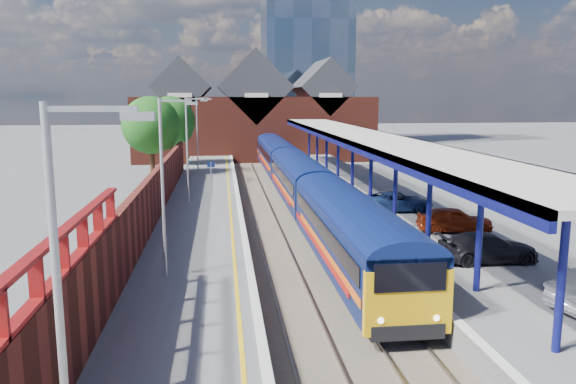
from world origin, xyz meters
The scene contains 23 objects.
ground centered at (0.00, 30.00, 0.00)m, with size 240.00×240.00×0.00m, color #5B5B5E.
ballast_bed centered at (0.00, 20.00, 0.03)m, with size 6.00×76.00×0.06m, color #473D33.
rails centered at (0.00, 20.00, 0.12)m, with size 4.51×76.00×0.14m.
left_platform centered at (-5.50, 20.00, 0.50)m, with size 5.00×76.00×1.00m, color #565659.
right_platform centered at (6.00, 20.00, 0.50)m, with size 6.00×76.00×1.00m, color #565659.
coping_left centered at (-3.15, 20.00, 1.02)m, with size 0.30×76.00×0.05m, color silver.
coping_right centered at (3.15, 20.00, 1.02)m, with size 0.30×76.00×0.05m, color silver.
yellow_line centered at (-3.75, 20.00, 1.01)m, with size 0.14×76.00×0.01m, color yellow.
train centered at (1.49, 33.09, 2.12)m, with size 2.87×65.90×3.45m.
canopy centered at (5.48, 21.95, 5.25)m, with size 4.50×52.00×4.48m.
lamp_post_a centered at (-6.36, -8.00, 4.99)m, with size 1.48×0.18×7.00m.
lamp_post_b centered at (-6.36, 6.00, 4.99)m, with size 1.48×0.18×7.00m.
lamp_post_c centered at (-6.36, 22.00, 4.99)m, with size 1.48×0.18×7.00m.
lamp_post_d centered at (-6.36, 38.00, 4.99)m, with size 1.48×0.18×7.00m.
platform_sign centered at (-5.00, 24.00, 2.69)m, with size 0.55×0.08×2.50m.
brick_wall centered at (-8.10, 13.54, 2.45)m, with size 0.35×50.00×3.86m.
station_building centered at (0.00, 58.00, 5.45)m, with size 30.00×12.12×13.78m.
glass_tower centered at (10.00, 80.00, 20.20)m, with size 14.20×14.20×40.30m.
tree_near centered at (-10.35, 35.91, 5.35)m, with size 5.20×5.20×8.10m.
tree_far centered at (-9.35, 43.91, 5.35)m, with size 5.20×5.20×8.10m.
parked_car_red centered at (7.91, 11.88, 1.66)m, with size 1.56×3.87×1.32m, color maroon.
parked_car_dark centered at (7.11, 6.48, 1.63)m, with size 1.76×4.33×1.26m, color black.
parked_car_blue centered at (6.61, 17.51, 1.60)m, with size 2.00×4.33×1.20m, color navy.
Camera 1 is at (-4.19, -15.78, 8.06)m, focal length 35.00 mm.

